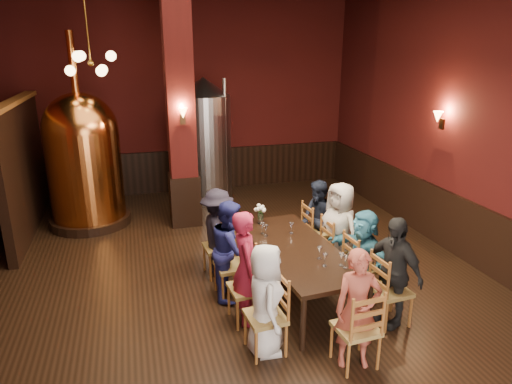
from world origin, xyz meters
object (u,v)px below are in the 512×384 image
object	(u,v)px
person_2	(231,249)
rose_vase	(261,211)
dining_table	(297,251)
person_0	(265,300)
copper_kettle	(84,158)
person_1	(246,268)
steel_vessel	(205,141)

from	to	relation	value
person_2	rose_vase	world-z (taller)	person_2
dining_table	rose_vase	bearing A→B (deg)	99.04
rose_vase	person_2	bearing A→B (deg)	-131.40
person_0	copper_kettle	distance (m)	5.29
dining_table	person_1	world-z (taller)	person_1
person_0	person_1	xyz separation A→B (m)	(-0.05, 0.67, 0.08)
person_2	rose_vase	distance (m)	0.99
rose_vase	copper_kettle	bearing A→B (deg)	135.27
person_0	steel_vessel	xyz separation A→B (m)	(0.27, 5.56, 0.71)
dining_table	person_1	size ratio (longest dim) A/B	1.65
person_0	person_2	size ratio (longest dim) A/B	0.95
person_2	steel_vessel	distance (m)	4.31
person_2	person_1	bearing A→B (deg)	-159.47
steel_vessel	rose_vase	xyz separation A→B (m)	(0.26, -3.52, -0.42)
person_1	person_2	world-z (taller)	person_1
person_0	rose_vase	distance (m)	2.14
person_0	copper_kettle	bearing A→B (deg)	31.02
dining_table	copper_kettle	world-z (taller)	copper_kettle
copper_kettle	steel_vessel	bearing A→B (deg)	17.90
copper_kettle	dining_table	bearing A→B (deg)	-51.17
dining_table	person_1	bearing A→B (deg)	-158.78
person_2	steel_vessel	bearing A→B (deg)	10.99
person_0	rose_vase	xyz separation A→B (m)	(0.53, 2.05, 0.29)
person_0	person_2	world-z (taller)	person_2
person_1	person_2	size ratio (longest dim) A/B	1.06
dining_table	copper_kettle	xyz separation A→B (m)	(-2.98, 3.70, 0.65)
dining_table	rose_vase	xyz separation A→B (m)	(-0.24, 0.98, 0.27)
copper_kettle	rose_vase	xyz separation A→B (m)	(2.74, -2.71, -0.38)
person_1	rose_vase	xyz separation A→B (m)	(0.58, 1.38, 0.21)
copper_kettle	person_1	bearing A→B (deg)	-62.23
person_1	steel_vessel	distance (m)	4.95
person_2	dining_table	bearing A→B (deg)	-90.68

